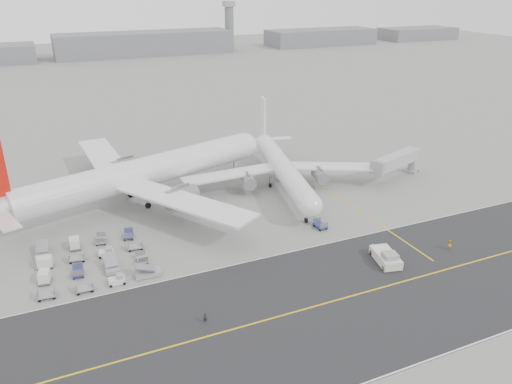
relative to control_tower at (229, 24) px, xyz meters
name	(u,v)px	position (x,y,z in m)	size (l,w,h in m)	color
ground	(240,256)	(-100.00, -265.00, -16.25)	(700.00, 700.00, 0.00)	gray
taxiway	(317,306)	(-94.98, -282.98, -16.24)	(220.00, 59.00, 0.03)	#2A2A2C
horizon_buildings	(130,56)	(-70.00, -5.00, -16.25)	(520.00, 28.00, 28.00)	slate
control_tower	(229,24)	(0.00, 0.00, 0.00)	(7.00, 7.00, 31.25)	slate
airliner_a	(138,174)	(-111.09, -234.65, -9.70)	(63.94, 62.68, 22.78)	silver
airliner_b	(282,167)	(-78.95, -239.30, -11.47)	(46.47, 47.45, 16.57)	silver
pushback_tug	(386,257)	(-77.89, -277.02, -15.21)	(4.63, 9.00, 2.54)	beige
jet_bridge	(396,161)	(-51.79, -246.11, -11.69)	(17.35, 8.70, 6.55)	gray
gse_cluster	(94,265)	(-124.00, -257.56, -16.25)	(23.12, 22.28, 2.10)	#939498
stray_dolly	(320,228)	(-81.58, -261.29, -16.25)	(1.75, 2.84, 1.75)	silver
ground_crew_a	(205,318)	(-111.45, -280.01, -15.46)	(0.58, 0.38, 1.59)	black
ground_crew_b	(449,245)	(-64.78, -277.98, -15.30)	(0.93, 0.72, 1.91)	gold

